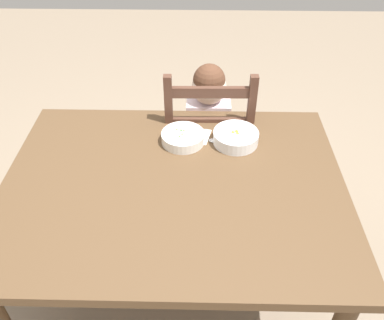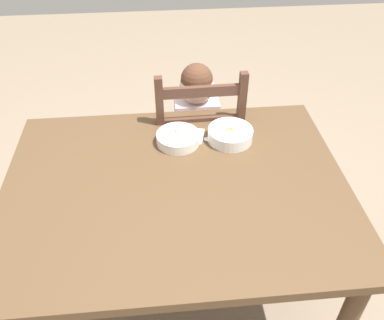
# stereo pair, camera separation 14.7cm
# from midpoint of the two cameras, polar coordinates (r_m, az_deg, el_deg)

# --- Properties ---
(ground_plane) EXTENTS (8.00, 8.00, 0.00)m
(ground_plane) POSITION_cam_midpoint_polar(r_m,az_deg,el_deg) (2.18, -3.79, -17.92)
(ground_plane) COLOR gray
(dining_table) EXTENTS (1.34, 1.03, 0.75)m
(dining_table) POSITION_cam_midpoint_polar(r_m,az_deg,el_deg) (1.67, -4.73, -5.81)
(dining_table) COLOR brown
(dining_table) RESTS_ON ground
(dining_chair) EXTENTS (0.43, 0.43, 0.98)m
(dining_chair) POSITION_cam_midpoint_polar(r_m,az_deg,el_deg) (2.22, -1.22, 1.34)
(dining_chair) COLOR #503225
(dining_chair) RESTS_ON ground
(child_figure) EXTENTS (0.32, 0.31, 0.95)m
(child_figure) POSITION_cam_midpoint_polar(r_m,az_deg,el_deg) (2.11, -1.30, 4.83)
(child_figure) COLOR silver
(child_figure) RESTS_ON ground
(bowl_of_peas) EXTENTS (0.19, 0.19, 0.05)m
(bowl_of_peas) POSITION_cam_midpoint_polar(r_m,az_deg,el_deg) (1.79, -4.32, 2.98)
(bowl_of_peas) COLOR white
(bowl_of_peas) RESTS_ON dining_table
(bowl_of_carrots) EXTENTS (0.20, 0.20, 0.06)m
(bowl_of_carrots) POSITION_cam_midpoint_polar(r_m,az_deg,el_deg) (1.80, 3.01, 3.52)
(bowl_of_carrots) COLOR white
(bowl_of_carrots) RESTS_ON dining_table
(spoon) EXTENTS (0.14, 0.05, 0.01)m
(spoon) POSITION_cam_midpoint_polar(r_m,az_deg,el_deg) (1.81, 0.62, 2.74)
(spoon) COLOR silver
(spoon) RESTS_ON dining_table
(paper_napkin) EXTENTS (0.15, 0.14, 0.00)m
(paper_napkin) POSITION_cam_midpoint_polar(r_m,az_deg,el_deg) (1.84, -2.71, 3.34)
(paper_napkin) COLOR white
(paper_napkin) RESTS_ON dining_table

